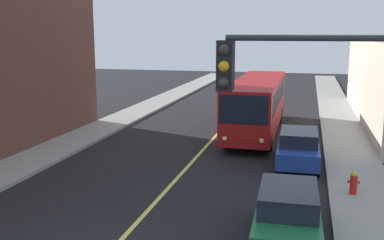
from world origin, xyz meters
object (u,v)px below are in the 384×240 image
Objects in this scene: fire_hydrant at (354,182)px; city_bus at (258,102)px; parked_car_blue at (299,147)px; parked_car_green at (288,213)px; traffic_signal_right_corner at (325,119)px.

city_bus is at bearing 114.31° from fire_hydrant.
fire_hydrant is at bearing -65.69° from city_bus.
parked_car_blue reaches higher than fire_hydrant.
city_bus reaches higher than parked_car_green.
parked_car_blue is at bearing 93.08° from traffic_signal_right_corner.
fire_hydrant is at bearing -61.11° from parked_car_blue.
parked_car_blue is (2.59, -6.57, -0.98)m from city_bus.
city_bus is 2.03× the size of traffic_signal_right_corner.
parked_car_green and parked_car_blue have the same top height.
parked_car_green is at bearing -90.81° from parked_car_blue.
parked_car_blue is 4.27m from fire_hydrant.
fire_hydrant is at bearing 62.45° from parked_car_green.
traffic_signal_right_corner is at bearing -86.92° from parked_car_blue.
fire_hydrant is (2.06, -3.73, -0.26)m from parked_car_blue.
parked_car_green is 1.01× the size of parked_car_blue.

